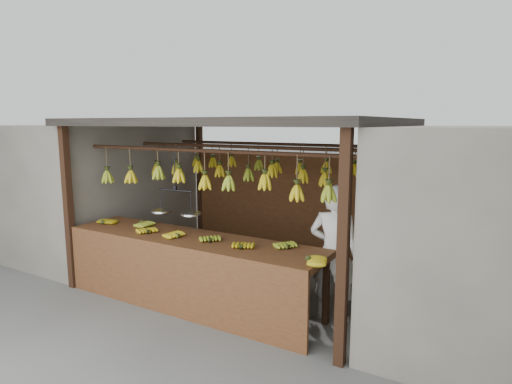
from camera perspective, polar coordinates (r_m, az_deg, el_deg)
The scene contains 8 objects.
ground at distance 6.60m, azimuth -1.34°, elevation -11.58°, with size 80.00×80.00×0.00m, color #5B5B57.
stall at distance 6.46m, azimuth 0.13°, elevation 5.92°, with size 4.30×3.30×2.40m.
neighbor_left at distance 8.71m, azimuth -21.98°, elevation 0.66°, with size 3.00×3.00×2.30m, color slate.
counter at distance 5.49m, azimuth -9.40°, elevation -8.18°, with size 3.64×0.82×0.96m.
hanging_bananas at distance 6.21m, azimuth -1.37°, elevation 2.62°, with size 3.64×2.24×0.39m.
balance_scale at distance 5.75m, azimuth -10.64°, elevation -2.26°, with size 0.74×0.33×0.85m.
vendor at distance 5.18m, azimuth 10.37°, elevation -8.03°, with size 0.60×0.39×1.64m, color white.
bag_bundles at distance 6.86m, azimuth 18.78°, elevation -2.60°, with size 0.08×0.26×1.32m.
Camera 1 is at (3.25, -5.24, 2.34)m, focal length 30.00 mm.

